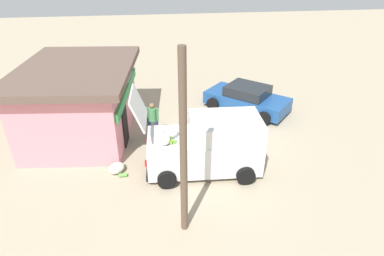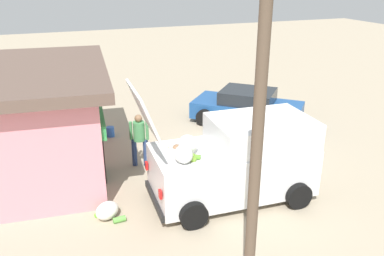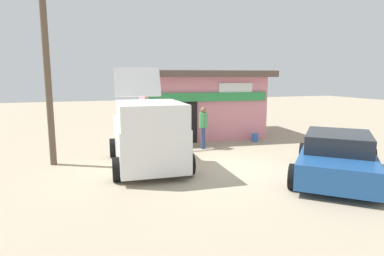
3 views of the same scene
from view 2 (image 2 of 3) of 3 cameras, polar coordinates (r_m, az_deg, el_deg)
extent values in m
plane|color=tan|center=(12.91, 5.38, -3.47)|extent=(60.00, 60.00, 0.00)
cube|color=pink|center=(12.13, -22.41, 0.30)|extent=(5.71, 4.34, 2.76)
cube|color=green|center=(11.83, -13.27, 3.72)|extent=(5.08, 0.61, 0.36)
cube|color=black|center=(11.25, -12.78, -2.27)|extent=(0.90, 0.15, 2.00)
cube|color=white|center=(12.89, -13.72, 6.43)|extent=(1.50, 0.20, 0.60)
cube|color=brown|center=(11.70, -23.47, 7.22)|extent=(6.45, 5.09, 0.27)
cube|color=white|center=(10.16, 5.74, -5.85)|extent=(2.05, 4.06, 1.21)
cube|color=white|center=(10.08, 9.88, -0.44)|extent=(1.90, 2.55, 0.66)
cube|color=black|center=(10.67, 15.52, 0.15)|extent=(1.59, 0.15, 0.50)
cube|color=white|center=(8.84, -6.99, 2.49)|extent=(1.70, 0.54, 1.08)
ellipsoid|color=silver|center=(9.46, -0.60, -2.33)|extent=(0.53, 0.45, 0.45)
ellipsoid|color=silver|center=(8.99, -1.23, -3.77)|extent=(0.50, 0.41, 0.41)
cylinder|color=#5FA630|center=(9.22, 0.36, -4.13)|extent=(0.26, 0.29, 0.12)
cylinder|color=#53B33E|center=(9.34, -0.72, -3.79)|extent=(0.23, 0.20, 0.11)
cylinder|color=olive|center=(9.15, 0.13, -4.27)|extent=(0.23, 0.18, 0.14)
cube|color=black|center=(9.87, -5.43, -10.25)|extent=(1.77, 0.16, 0.16)
cube|color=red|center=(8.95, -4.57, -9.44)|extent=(0.14, 0.07, 0.20)
cube|color=red|center=(10.20, -6.53, -5.38)|extent=(0.14, 0.07, 0.20)
cylinder|color=black|center=(10.21, 15.01, -9.35)|extent=(0.25, 0.66, 0.65)
cylinder|color=black|center=(11.71, 9.80, -4.68)|extent=(0.25, 0.66, 0.65)
cylinder|color=black|center=(9.16, 0.23, -12.40)|extent=(0.25, 0.66, 0.65)
cylinder|color=black|center=(10.81, -3.13, -6.72)|extent=(0.25, 0.66, 0.65)
cube|color=#1E4C8C|center=(15.39, 7.89, 2.59)|extent=(4.07, 4.23, 0.62)
cube|color=#1E2328|center=(15.23, 8.00, 4.54)|extent=(2.50, 2.52, 0.48)
cylinder|color=black|center=(14.30, 12.25, 0.07)|extent=(0.59, 0.62, 0.64)
cylinder|color=black|center=(16.13, 13.47, 2.46)|extent=(0.59, 0.62, 0.64)
cylinder|color=black|center=(14.93, 1.80, 1.49)|extent=(0.59, 0.62, 0.64)
cylinder|color=black|center=(16.69, 4.09, 3.66)|extent=(0.59, 0.62, 0.64)
cylinder|color=navy|center=(11.98, -8.25, -3.53)|extent=(0.15, 0.15, 0.81)
cylinder|color=navy|center=(11.93, -6.63, -3.56)|extent=(0.15, 0.15, 0.81)
cylinder|color=#4C9959|center=(11.68, -7.61, -0.45)|extent=(0.44, 0.44, 0.58)
sphere|color=#8C6647|center=(11.53, -7.70, 1.38)|extent=(0.22, 0.22, 0.22)
cylinder|color=#4C9959|center=(11.71, -8.77, -0.37)|extent=(0.09, 0.09, 0.55)
cylinder|color=#4C9959|center=(11.64, -6.44, -0.40)|extent=(0.09, 0.09, 0.55)
cylinder|color=#4C4C51|center=(10.45, -5.14, -7.18)|extent=(0.15, 0.15, 0.87)
cylinder|color=#4C4C51|center=(10.16, -5.29, -8.11)|extent=(0.15, 0.15, 0.87)
cylinder|color=gold|center=(9.99, -4.01, -4.47)|extent=(0.56, 0.76, 0.66)
sphere|color=#8C6647|center=(9.85, -2.20, -3.01)|extent=(0.23, 0.23, 0.23)
cylinder|color=gold|center=(10.23, -2.62, -4.33)|extent=(0.09, 0.09, 0.58)
cylinder|color=gold|center=(9.80, -2.73, -5.56)|extent=(0.09, 0.09, 0.58)
ellipsoid|color=silver|center=(9.77, -12.06, -11.48)|extent=(0.74, 0.76, 0.40)
cylinder|color=#60AD46|center=(9.64, -10.37, -12.76)|extent=(0.16, 0.29, 0.14)
cylinder|color=#5EB22E|center=(9.97, -13.20, -11.72)|extent=(0.31, 0.25, 0.13)
cylinder|color=#579C3A|center=(10.11, -11.51, -11.07)|extent=(0.20, 0.32, 0.14)
cylinder|color=#619C38|center=(9.98, -12.01, -11.57)|extent=(0.32, 0.24, 0.14)
cylinder|color=#5FA530|center=(9.93, -12.86, -11.94)|extent=(0.27, 0.16, 0.11)
cylinder|color=blue|center=(14.28, -11.61, -0.53)|extent=(0.28, 0.28, 0.35)
cylinder|color=brown|center=(6.66, 9.23, -3.24)|extent=(0.20, 0.20, 5.37)
camera|label=1|loc=(3.47, 115.55, 22.62)|focal=30.57mm
camera|label=3|loc=(15.49, 44.42, 5.49)|focal=29.92mm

